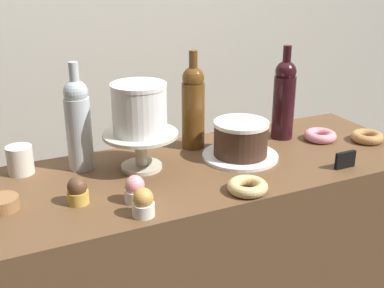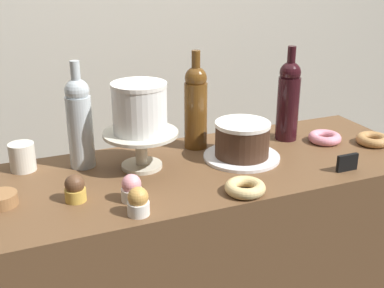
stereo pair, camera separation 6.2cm
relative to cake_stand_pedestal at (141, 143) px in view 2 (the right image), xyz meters
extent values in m
cube|color=#BCB7A8|center=(0.14, 0.77, 0.34)|extent=(6.00, 0.05, 2.60)
cube|color=brown|center=(0.14, -0.07, -0.52)|extent=(1.50, 0.52, 0.88)
cylinder|color=beige|center=(0.00, 0.00, -0.07)|extent=(0.12, 0.12, 0.01)
cylinder|color=beige|center=(0.00, 0.00, -0.02)|extent=(0.04, 0.04, 0.09)
cylinder|color=beige|center=(0.00, 0.00, 0.03)|extent=(0.23, 0.23, 0.01)
cylinder|color=white|center=(0.00, 0.00, 0.10)|extent=(0.16, 0.16, 0.14)
cylinder|color=white|center=(0.00, 0.00, 0.18)|extent=(0.16, 0.16, 0.01)
cylinder|color=white|center=(0.31, -0.05, -0.07)|extent=(0.24, 0.24, 0.01)
cylinder|color=#3D2619|center=(0.31, -0.05, -0.02)|extent=(0.17, 0.17, 0.10)
cylinder|color=white|center=(0.31, -0.05, 0.04)|extent=(0.17, 0.17, 0.01)
cylinder|color=black|center=(0.54, 0.04, 0.03)|extent=(0.08, 0.08, 0.22)
sphere|color=black|center=(0.54, 0.04, 0.16)|extent=(0.07, 0.07, 0.07)
cylinder|color=black|center=(0.54, 0.04, 0.21)|extent=(0.03, 0.03, 0.08)
cylinder|color=#5B3814|center=(0.22, 0.10, 0.03)|extent=(0.08, 0.08, 0.22)
sphere|color=#5B3814|center=(0.22, 0.10, 0.16)|extent=(0.07, 0.07, 0.07)
cylinder|color=#5B3814|center=(0.22, 0.10, 0.21)|extent=(0.03, 0.03, 0.08)
cylinder|color=#B2BCC1|center=(-0.16, 0.08, 0.03)|extent=(0.08, 0.08, 0.22)
sphere|color=#B2BCC1|center=(-0.16, 0.08, 0.16)|extent=(0.07, 0.07, 0.07)
cylinder|color=#B2BCC1|center=(-0.16, 0.08, 0.21)|extent=(0.03, 0.03, 0.08)
cylinder|color=white|center=(-0.09, -0.28, -0.06)|extent=(0.06, 0.06, 0.03)
sphere|color=#CC9347|center=(-0.09, -0.28, -0.03)|extent=(0.05, 0.05, 0.05)
cylinder|color=gold|center=(-0.23, -0.14, -0.06)|extent=(0.06, 0.06, 0.03)
sphere|color=brown|center=(-0.23, -0.14, -0.03)|extent=(0.05, 0.05, 0.05)
cylinder|color=white|center=(-0.09, -0.20, -0.06)|extent=(0.06, 0.06, 0.03)
sphere|color=pink|center=(-0.09, -0.20, -0.03)|extent=(0.05, 0.05, 0.05)
torus|color=pink|center=(0.65, -0.04, -0.06)|extent=(0.11, 0.11, 0.03)
torus|color=#E0C17F|center=(0.21, -0.27, -0.06)|extent=(0.11, 0.11, 0.03)
torus|color=#B27F47|center=(0.79, -0.11, -0.06)|extent=(0.11, 0.11, 0.03)
cylinder|color=olive|center=(-0.41, -0.09, -0.07)|extent=(0.08, 0.08, 0.01)
cylinder|color=olive|center=(-0.41, -0.09, -0.06)|extent=(0.08, 0.08, 0.01)
cylinder|color=olive|center=(-0.41, -0.09, -0.05)|extent=(0.08, 0.08, 0.01)
cube|color=black|center=(0.56, -0.26, -0.05)|extent=(0.07, 0.01, 0.05)
cylinder|color=silver|center=(-0.33, 0.12, -0.04)|extent=(0.08, 0.08, 0.08)
camera|label=1|loc=(-0.44, -1.30, 0.53)|focal=45.98mm
camera|label=2|loc=(-0.39, -1.33, 0.53)|focal=45.98mm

